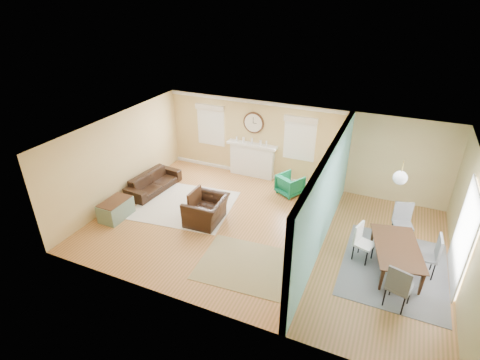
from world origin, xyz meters
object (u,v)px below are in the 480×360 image
at_px(green_chair, 290,184).
at_px(eames_chair, 206,210).
at_px(dining_table, 396,258).
at_px(credenza, 317,204).
at_px(sofa, 154,182).

bearing_deg(green_chair, eames_chair, 84.85).
bearing_deg(eames_chair, dining_table, 88.07).
height_order(credenza, dining_table, credenza).
distance_m(eames_chair, green_chair, 2.91).
bearing_deg(credenza, dining_table, -32.82).
xyz_separation_m(green_chair, credenza, (1.07, -0.98, 0.08)).
height_order(sofa, dining_table, dining_table).
relative_size(eames_chair, credenza, 0.82).
distance_m(eames_chair, credenza, 3.05).
height_order(green_chair, credenza, credenza).
bearing_deg(dining_table, green_chair, 40.68).
relative_size(eames_chair, green_chair, 1.61).
distance_m(sofa, eames_chair, 2.54).
height_order(eames_chair, green_chair, eames_chair).
bearing_deg(sofa, eames_chair, -105.66).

